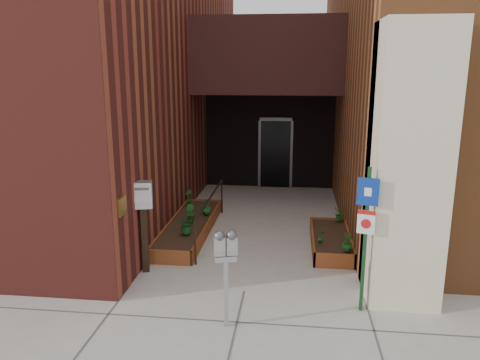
% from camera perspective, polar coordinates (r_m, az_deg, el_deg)
% --- Properties ---
extents(ground, '(80.00, 80.00, 0.00)m').
position_cam_1_polar(ground, '(8.17, 0.50, -13.41)').
color(ground, '#9E9991').
rests_on(ground, ground).
extents(architecture, '(20.00, 14.60, 10.00)m').
position_cam_1_polar(architecture, '(14.22, 2.95, 18.71)').
color(architecture, maroon).
rests_on(architecture, ground).
extents(planter_left, '(0.90, 3.60, 0.30)m').
position_cam_1_polar(planter_left, '(10.81, -6.17, -5.80)').
color(planter_left, brown).
rests_on(planter_left, ground).
extents(planter_right, '(0.80, 2.20, 0.30)m').
position_cam_1_polar(planter_right, '(10.12, 11.00, -7.35)').
color(planter_right, brown).
rests_on(planter_right, ground).
extents(handrail, '(0.04, 3.34, 0.90)m').
position_cam_1_polar(handrail, '(10.48, -3.64, -2.85)').
color(handrail, black).
rests_on(handrail, ground).
extents(parking_meter, '(0.35, 0.20, 1.49)m').
position_cam_1_polar(parking_meter, '(6.69, -1.76, -8.89)').
color(parking_meter, '#A7A7AA').
rests_on(parking_meter, ground).
extents(sign_post, '(0.31, 0.11, 2.30)m').
position_cam_1_polar(sign_post, '(7.27, 15.11, -5.32)').
color(sign_post, '#14381B').
rests_on(sign_post, ground).
extents(payment_dropbox, '(0.39, 0.33, 1.72)m').
position_cam_1_polar(payment_dropbox, '(8.63, -11.70, -3.30)').
color(payment_dropbox, black).
rests_on(payment_dropbox, ground).
extents(shrub_left_a, '(0.48, 0.48, 0.40)m').
position_cam_1_polar(shrub_left_a, '(9.91, -6.50, -5.39)').
color(shrub_left_a, '#17531D').
rests_on(shrub_left_a, planter_left).
extents(shrub_left_b, '(0.30, 0.30, 0.39)m').
position_cam_1_polar(shrub_left_b, '(10.66, -6.11, -4.02)').
color(shrub_left_b, '#1A5C1B').
rests_on(shrub_left_b, planter_left).
extents(shrub_left_c, '(0.29, 0.29, 0.38)m').
position_cam_1_polar(shrub_left_c, '(11.16, -4.14, -3.21)').
color(shrub_left_c, '#1B6122').
rests_on(shrub_left_c, planter_left).
extents(shrub_left_d, '(0.29, 0.29, 0.39)m').
position_cam_1_polar(shrub_left_d, '(11.96, -6.26, -2.07)').
color(shrub_left_d, '#18541C').
rests_on(shrub_left_d, planter_left).
extents(shrub_right_a, '(0.26, 0.26, 0.35)m').
position_cam_1_polar(shrub_right_a, '(9.19, 12.97, -7.37)').
color(shrub_right_a, '#175319').
rests_on(shrub_right_a, planter_right).
extents(shrub_right_b, '(0.18, 0.18, 0.29)m').
position_cam_1_polar(shrub_right_b, '(9.49, 9.79, -6.71)').
color(shrub_right_b, '#1A5C1E').
rests_on(shrub_right_b, planter_right).
extents(shrub_right_c, '(0.34, 0.34, 0.30)m').
position_cam_1_polar(shrub_right_c, '(10.89, 12.05, -4.13)').
color(shrub_right_c, '#1F5F1B').
rests_on(shrub_right_c, planter_right).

